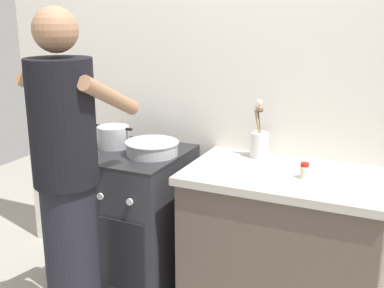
% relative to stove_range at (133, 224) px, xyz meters
% --- Properties ---
extents(back_wall, '(3.20, 0.10, 2.50)m').
position_rel_stove_range_xyz_m(back_wall, '(0.55, 0.35, 0.80)').
color(back_wall, silver).
rests_on(back_wall, ground).
extents(countertop, '(1.00, 0.60, 0.90)m').
position_rel_stove_range_xyz_m(countertop, '(0.90, 0.00, 0.00)').
color(countertop, brown).
rests_on(countertop, ground).
extents(stove_range, '(0.60, 0.62, 0.90)m').
position_rel_stove_range_xyz_m(stove_range, '(0.00, 0.00, 0.00)').
color(stove_range, '#2D2D33').
rests_on(stove_range, ground).
extents(pot, '(0.25, 0.19, 0.13)m').
position_rel_stove_range_xyz_m(pot, '(-0.14, 0.04, 0.51)').
color(pot, '#B2B2B7').
rests_on(pot, stove_range).
extents(mixing_bowl, '(0.30, 0.30, 0.08)m').
position_rel_stove_range_xyz_m(mixing_bowl, '(0.14, 0.00, 0.49)').
color(mixing_bowl, '#B7B7BC').
rests_on(mixing_bowl, stove_range).
extents(utensil_crock, '(0.10, 0.10, 0.33)m').
position_rel_stove_range_xyz_m(utensil_crock, '(0.70, 0.21, 0.54)').
color(utensil_crock, silver).
rests_on(utensil_crock, countertop).
extents(spice_bottle, '(0.04, 0.04, 0.08)m').
position_rel_stove_range_xyz_m(spice_bottle, '(1.00, -0.03, 0.49)').
color(spice_bottle, silver).
rests_on(spice_bottle, countertop).
extents(person, '(0.41, 0.50, 1.70)m').
position_rel_stove_range_xyz_m(person, '(0.00, -0.56, 0.41)').
color(person, black).
rests_on(person, ground).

